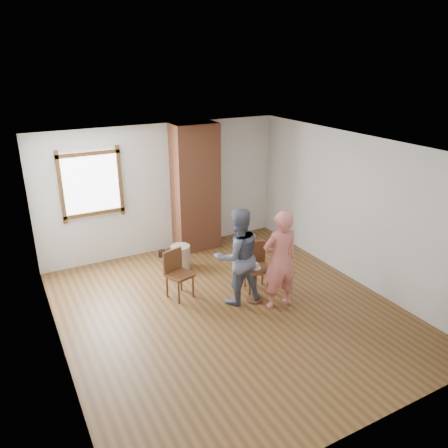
{
  "coord_description": "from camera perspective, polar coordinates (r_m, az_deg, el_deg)",
  "views": [
    {
      "loc": [
        -2.91,
        -5.24,
        3.8
      ],
      "look_at": [
        0.34,
        0.8,
        1.15
      ],
      "focal_mm": 35.0,
      "sensor_mm": 36.0,
      "label": 1
    }
  ],
  "objects": [
    {
      "name": "person_pink",
      "position": [
        6.89,
        7.32,
        -4.73
      ],
      "size": [
        0.63,
        0.45,
        1.63
      ],
      "primitive_type": "imported",
      "rotation": [
        0.0,
        0.0,
        3.05
      ],
      "color": "#DD736E",
      "rests_on": "ground"
    },
    {
      "name": "dark_pot",
      "position": [
        8.91,
        -8.13,
        -3.85
      ],
      "size": [
        0.17,
        0.17,
        0.14
      ],
      "primitive_type": "cylinder",
      "rotation": [
        0.0,
        0.0,
        -0.27
      ],
      "color": "black",
      "rests_on": "ground"
    },
    {
      "name": "ground",
      "position": [
        7.1,
        0.68,
        -11.25
      ],
      "size": [
        5.5,
        5.5,
        0.0
      ],
      "primitive_type": "plane",
      "color": "brown",
      "rests_on": "ground"
    },
    {
      "name": "dining_chair_left",
      "position": [
        7.33,
        -6.18,
        -6.14
      ],
      "size": [
        0.47,
        0.47,
        0.81
      ],
      "rotation": [
        0.0,
        0.0,
        0.3
      ],
      "color": "brown",
      "rests_on": "ground"
    },
    {
      "name": "cake_slice",
      "position": [
        7.08,
        4.18,
        -5.45
      ],
      "size": [
        0.08,
        0.07,
        0.06
      ],
      "primitive_type": "cube",
      "color": "white",
      "rests_on": "cake_plate"
    },
    {
      "name": "stoneware_crock",
      "position": [
        8.32,
        -5.67,
        -4.34
      ],
      "size": [
        0.39,
        0.39,
        0.47
      ],
      "primitive_type": "cylinder",
      "rotation": [
        0.0,
        0.0,
        0.07
      ],
      "color": "tan",
      "rests_on": "ground"
    },
    {
      "name": "dining_chair_right",
      "position": [
        7.52,
        4.14,
        -5.18
      ],
      "size": [
        0.49,
        0.49,
        0.85
      ],
      "rotation": [
        0.0,
        0.0,
        -0.27
      ],
      "color": "brown",
      "rests_on": "ground"
    },
    {
      "name": "brick_chimney",
      "position": [
        8.86,
        -3.73,
        4.7
      ],
      "size": [
        0.9,
        0.5,
        2.6
      ],
      "primitive_type": "cube",
      "color": "#AC5E3D",
      "rests_on": "ground"
    },
    {
      "name": "cake_plate",
      "position": [
        7.09,
        4.1,
        -5.72
      ],
      "size": [
        0.18,
        0.18,
        0.01
      ],
      "primitive_type": "cylinder",
      "color": "white",
      "rests_on": "side_table"
    },
    {
      "name": "room_shell",
      "position": [
        6.8,
        -2.14,
        4.09
      ],
      "size": [
        5.04,
        5.52,
        2.62
      ],
      "color": "silver",
      "rests_on": "ground"
    },
    {
      "name": "side_table",
      "position": [
        7.18,
        4.06,
        -7.15
      ],
      "size": [
        0.4,
        0.4,
        0.6
      ],
      "color": "brown",
      "rests_on": "ground"
    },
    {
      "name": "man",
      "position": [
        6.98,
        1.81,
        -4.26
      ],
      "size": [
        0.83,
        0.68,
        1.62
      ],
      "primitive_type": "imported",
      "rotation": [
        0.0,
        0.0,
        3.06
      ],
      "color": "#131A34",
      "rests_on": "ground"
    }
  ]
}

